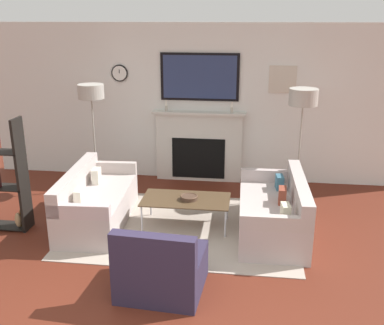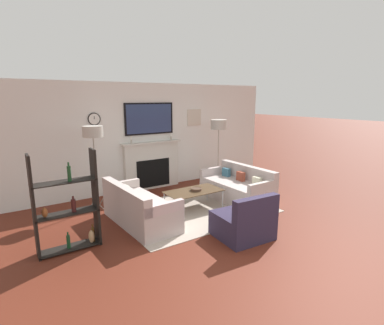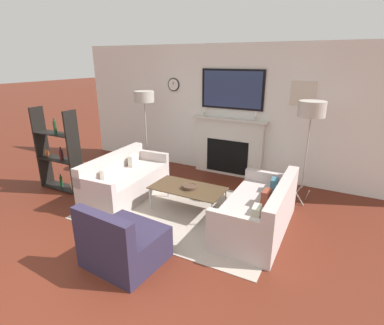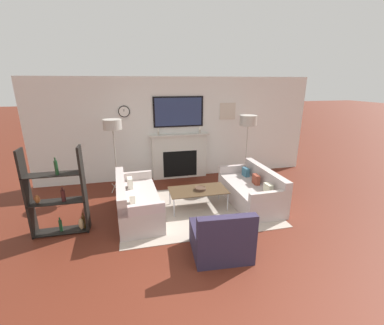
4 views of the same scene
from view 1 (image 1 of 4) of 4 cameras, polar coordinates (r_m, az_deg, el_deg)
name	(u,v)px [view 1 (image 1 of 4)]	position (r m, az deg, el deg)	size (l,w,h in m)	color
fireplace_wall	(200,110)	(7.82, 0.99, 6.64)	(7.53, 0.28, 2.70)	silver
area_rug	(183,227)	(6.31, -1.16, -8.16)	(3.10, 2.24, 0.01)	#AD9E90
couch_left	(96,204)	(6.47, -12.15, -5.12)	(0.87, 1.80, 0.77)	#BDAEA9
couch_right	(275,213)	(6.14, 10.46, -6.37)	(0.87, 1.74, 0.77)	#BDAEA9
armchair	(161,269)	(4.86, -3.93, -13.33)	(0.91, 0.85, 0.80)	#2C253D
coffee_table	(186,200)	(6.18, -0.78, -4.83)	(1.20, 0.64, 0.41)	#4C3823
decorative_bowl	(189,197)	(6.14, -0.38, -4.44)	(0.24, 0.24, 0.06)	#4C3528
floor_lamp_left	(91,93)	(7.37, -12.70, 8.57)	(0.41, 0.41, 1.78)	#9E998E
floor_lamp_right	(303,99)	(6.98, 13.95, 7.88)	(0.43, 0.43, 1.78)	#9E998E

